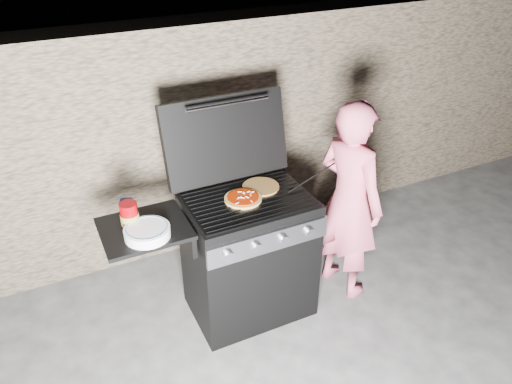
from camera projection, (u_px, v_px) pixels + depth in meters
name	position (u px, v px, depth m)	size (l,w,h in m)	color
ground	(250.00, 306.00, 3.60)	(50.00, 50.00, 0.00)	#383838
stone_wall	(193.00, 137.00, 3.95)	(8.00, 0.35, 1.80)	#826C54
gas_grill	(215.00, 267.00, 3.27)	(1.34, 0.79, 0.91)	black
pizza_topped	(243.00, 198.00, 3.12)	(0.24, 0.24, 0.03)	#DF8C57
pizza_plain	(261.00, 187.00, 3.25)	(0.24, 0.24, 0.01)	gold
sauce_jar	(129.00, 215.00, 2.85)	(0.10, 0.10, 0.16)	#7A0006
blue_carton	(127.00, 210.00, 2.91)	(0.07, 0.04, 0.15)	#243E93
plate_stack	(147.00, 232.00, 2.79)	(0.26, 0.26, 0.06)	white
person	(349.00, 201.00, 3.44)	(0.54, 0.35, 1.47)	#E15D78
tongs	(312.00, 178.00, 3.28)	(0.01, 0.01, 0.42)	black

